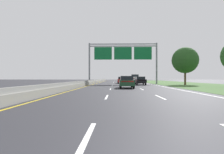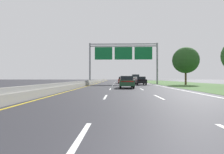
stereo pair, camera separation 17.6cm
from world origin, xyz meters
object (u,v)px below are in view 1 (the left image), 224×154
at_px(overhead_sign_gantry, 123,55).
at_px(car_darkgreen_centre_lane_sedan, 126,82).
at_px(pickup_truck_white, 135,79).
at_px(car_black_right_lane_sedan, 140,81).
at_px(roadside_tree_mid, 185,60).
at_px(car_red_centre_lane_sedan, 121,80).

bearing_deg(overhead_sign_gantry, car_darkgreen_centre_lane_sedan, -90.47).
distance_m(pickup_truck_white, car_black_right_lane_sedan, 11.01).
height_order(car_black_right_lane_sedan, roadside_tree_mid, roadside_tree_mid).
relative_size(car_red_centre_lane_sedan, roadside_tree_mid, 0.62).
bearing_deg(car_black_right_lane_sedan, car_red_centre_lane_sedan, 23.54).
xyz_separation_m(overhead_sign_gantry, car_black_right_lane_sedan, (3.20, -4.43, -5.53)).
bearing_deg(car_black_right_lane_sedan, car_darkgreen_centre_lane_sedan, 164.40).
relative_size(car_red_centre_lane_sedan, car_black_right_lane_sedan, 1.01).
relative_size(pickup_truck_white, car_black_right_lane_sedan, 1.23).
xyz_separation_m(car_red_centre_lane_sedan, roadside_tree_mid, (11.91, -8.25, 3.88)).
bearing_deg(overhead_sign_gantry, car_black_right_lane_sedan, -54.14).
height_order(pickup_truck_white, car_red_centre_lane_sedan, pickup_truck_white).
xyz_separation_m(car_black_right_lane_sedan, roadside_tree_mid, (8.51, -0.34, 3.88)).
bearing_deg(roadside_tree_mid, car_darkgreen_centre_lane_sedan, -136.07).
distance_m(overhead_sign_gantry, car_red_centre_lane_sedan, 6.54).
bearing_deg(car_black_right_lane_sedan, roadside_tree_mid, -92.04).
distance_m(car_darkgreen_centre_lane_sedan, roadside_tree_mid, 16.89).
relative_size(pickup_truck_white, roadside_tree_mid, 0.75).
distance_m(pickup_truck_white, car_red_centre_lane_sedan, 4.72).
distance_m(overhead_sign_gantry, pickup_truck_white, 9.07).
bearing_deg(car_darkgreen_centre_lane_sedan, roadside_tree_mid, -45.98).
bearing_deg(car_red_centre_lane_sedan, car_black_right_lane_sedan, -158.27).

